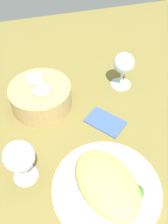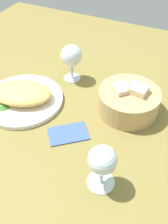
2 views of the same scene
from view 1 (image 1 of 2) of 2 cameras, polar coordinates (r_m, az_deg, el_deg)
ground_plane at (r=70.78cm, az=0.43°, el=-5.07°), size 140.00×140.00×2.00cm
plate at (r=60.78cm, az=5.28°, el=-17.27°), size 25.70×25.70×1.40cm
omelette at (r=58.22cm, az=5.48°, el=-16.12°), size 21.75×16.96×4.27cm
lettuce_garnish at (r=60.12cm, az=12.14°, el=-17.37°), size 3.86×3.86×1.26cm
bread_basket at (r=75.13cm, az=-10.02°, el=3.71°), size 18.41×18.41×9.31cm
wine_glass_near at (r=79.19cm, az=9.18°, el=10.72°), size 6.69×6.69×12.33cm
wine_glass_far at (r=56.83cm, az=-14.81°, el=-10.18°), size 7.28×7.28×12.97cm
folded_napkin at (r=72.07cm, az=4.94°, el=-2.17°), size 12.95×12.38×0.80cm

